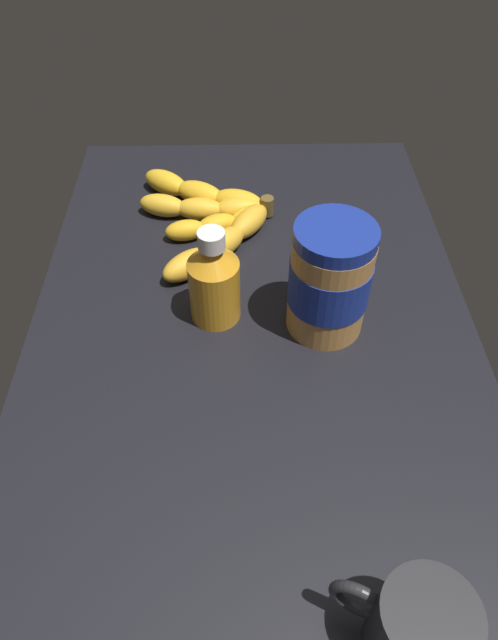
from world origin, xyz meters
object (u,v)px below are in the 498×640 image
Objects in this scene: peanut_butter_jar at (330,280)px; banana_bunch at (210,215)px; honey_bottle at (214,281)px; coffee_mug at (417,629)px.

banana_bunch is at bearing 36.29° from peanut_butter_jar.
honey_bottle is at bearing 82.43° from peanut_butter_jar.
honey_bottle is at bearing 23.33° from coffee_mug.
coffee_mug is (-38.87, -16.76, -1.39)cm from honey_bottle.
peanut_butter_jar is 37.24cm from coffee_mug.
peanut_butter_jar is 1.39× the size of coffee_mug.
peanut_butter_jar is 14.16cm from honey_bottle.
peanut_butter_jar is at bearing -97.57° from honey_bottle.
coffee_mug reaches higher than banana_bunch.
peanut_butter_jar is at bearing -143.71° from banana_bunch.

